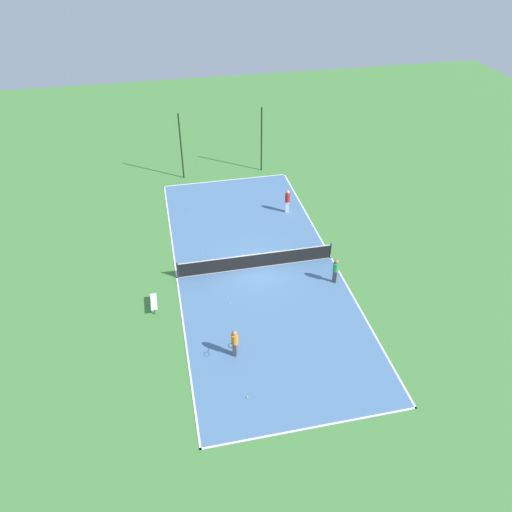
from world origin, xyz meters
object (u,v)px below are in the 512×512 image
at_px(player_far_green, 336,269).
at_px(fence_post_back_left, 181,147).
at_px(tennis_ball_left_sideline, 247,397).
at_px(tennis_net, 256,260).
at_px(fence_post_back_right, 261,140).
at_px(player_center_orange, 235,342).
at_px(tennis_ball_far_baseline, 208,253).
at_px(bench, 154,302).
at_px(tennis_ball_near_net, 230,304).
at_px(tennis_ball_midcourt, 189,215).
at_px(player_coach_red, 288,200).

bearing_deg(player_far_green, fence_post_back_left, 152.86).
bearing_deg(tennis_ball_left_sideline, player_far_green, 46.81).
height_order(tennis_net, fence_post_back_right, fence_post_back_right).
height_order(player_far_green, player_center_orange, player_center_orange).
bearing_deg(tennis_ball_far_baseline, tennis_ball_left_sideline, -88.54).
distance_m(bench, tennis_ball_near_net, 4.33).
distance_m(player_far_green, tennis_ball_far_baseline, 8.54).
relative_size(tennis_net, tennis_ball_near_net, 145.56).
bearing_deg(player_center_orange, fence_post_back_left, -152.23).
xyz_separation_m(player_far_green, tennis_ball_left_sideline, (-6.87, -7.32, -0.93)).
relative_size(tennis_net, tennis_ball_left_sideline, 145.56).
height_order(bench, tennis_ball_midcourt, bench).
bearing_deg(tennis_ball_far_baseline, fence_post_back_right, 61.21).
bearing_deg(tennis_ball_midcourt, tennis_ball_left_sideline, -86.62).
bearing_deg(player_far_green, tennis_ball_midcourt, 166.39).
height_order(player_coach_red, tennis_ball_near_net, player_coach_red).
bearing_deg(tennis_net, tennis_ball_near_net, -125.51).
xyz_separation_m(bench, fence_post_back_right, (9.77, 15.65, 2.34)).
bearing_deg(tennis_ball_far_baseline, fence_post_back_left, 92.48).
relative_size(tennis_ball_near_net, fence_post_back_left, 0.01).
distance_m(player_center_orange, tennis_ball_near_net, 4.03).
distance_m(player_far_green, tennis_ball_left_sideline, 10.08).
height_order(player_coach_red, tennis_ball_midcourt, player_coach_red).
bearing_deg(tennis_net, tennis_ball_left_sideline, -104.43).
xyz_separation_m(tennis_net, bench, (-6.47, -2.43, -0.19)).
bearing_deg(player_center_orange, tennis_ball_midcourt, -150.53).
bearing_deg(tennis_net, tennis_ball_midcourt, 116.34).
bearing_deg(tennis_ball_near_net, player_far_green, 5.82).
distance_m(player_center_orange, fence_post_back_right, 21.13).
bearing_deg(fence_post_back_right, tennis_ball_near_net, -108.65).
height_order(bench, player_far_green, player_far_green).
bearing_deg(fence_post_back_right, fence_post_back_left, 180.00).
distance_m(player_coach_red, player_far_green, 8.53).
distance_m(tennis_net, player_far_green, 5.01).
bearing_deg(player_far_green, bench, -143.20).
distance_m(tennis_ball_left_sideline, tennis_ball_midcourt, 16.85).
bearing_deg(tennis_ball_near_net, player_center_orange, -95.67).
bearing_deg(tennis_ball_near_net, tennis_ball_far_baseline, 96.57).
xyz_separation_m(tennis_ball_left_sideline, tennis_ball_midcourt, (-0.99, 16.82, 0.00)).
height_order(player_coach_red, tennis_ball_far_baseline, player_coach_red).
xyz_separation_m(bench, player_coach_red, (10.13, 8.50, 0.69)).
height_order(player_center_orange, tennis_ball_midcourt, player_center_orange).
height_order(tennis_ball_far_baseline, tennis_ball_midcourt, same).
xyz_separation_m(player_coach_red, player_center_orange, (-6.26, -13.07, -0.07)).
bearing_deg(fence_post_back_right, tennis_ball_left_sideline, -104.18).
height_order(player_coach_red, fence_post_back_right, fence_post_back_right).
height_order(bench, tennis_ball_left_sideline, bench).
height_order(player_coach_red, player_center_orange, player_coach_red).
bearing_deg(player_center_orange, tennis_ball_far_baseline, -152.87).
xyz_separation_m(player_center_orange, tennis_ball_left_sideline, (0.09, -2.75, -0.95)).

